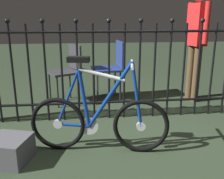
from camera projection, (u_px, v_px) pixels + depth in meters
The scene contains 7 objects.
ground_plane at pixel (130, 148), 2.62m from camera, with size 20.00×20.00×0.00m, color #293624.
iron_fence at pixel (114, 68), 3.21m from camera, with size 4.18×0.07×1.32m.
bicycle at pixel (99, 119), 2.49m from camera, with size 1.34×0.40×0.93m.
chair_charcoal at pixel (68, 67), 3.87m from camera, with size 0.56×0.56×0.87m.
chair_navy at pixel (112, 64), 4.01m from camera, with size 0.48×0.48×0.91m.
person_visitor at pixel (197, 34), 3.82m from camera, with size 0.24×0.47×1.70m.
display_crate at pixel (10, 150), 2.35m from camera, with size 0.34×0.34×0.23m, color #4C4C51.
Camera 1 is at (-0.43, -2.32, 1.30)m, focal length 41.56 mm.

